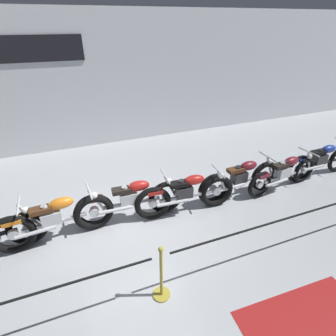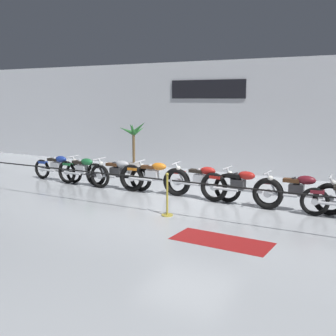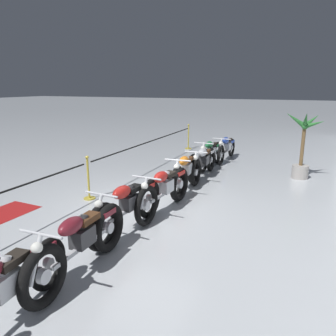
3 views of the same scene
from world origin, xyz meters
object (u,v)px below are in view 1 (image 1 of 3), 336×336
at_px(motorcycle_red_5, 186,194).
at_px(stanchion_far_left, 48,296).
at_px(motorcycle_maroon_6, 241,179).
at_px(motorcycle_orange_3, 55,220).
at_px(motorcycle_red_4, 132,200).
at_px(motorcycle_maroon_7, 284,173).
at_px(motorcycle_blue_8, 321,161).
at_px(stanchion_mid_left, 161,280).
at_px(floor_banner, 304,318).

xyz_separation_m(motorcycle_red_5, stanchion_far_left, (-2.75, -1.78, 0.28)).
bearing_deg(motorcycle_maroon_6, stanchion_far_left, -156.16).
relative_size(motorcycle_orange_3, motorcycle_red_4, 0.97).
xyz_separation_m(motorcycle_maroon_6, stanchion_far_left, (-4.24, -1.87, 0.28)).
height_order(motorcycle_maroon_7, motorcycle_blue_8, motorcycle_blue_8).
distance_m(motorcycle_blue_8, stanchion_mid_left, 5.65).
height_order(stanchion_mid_left, floor_banner, stanchion_mid_left).
height_order(motorcycle_red_4, floor_banner, motorcycle_red_4).
bearing_deg(motorcycle_blue_8, motorcycle_orange_3, -179.96).
bearing_deg(motorcycle_red_5, motorcycle_maroon_7, -0.58).
xyz_separation_m(motorcycle_red_4, stanchion_mid_left, (-0.04, -1.99, -0.13)).
relative_size(motorcycle_red_4, motorcycle_red_5, 1.01).
xyz_separation_m(motorcycle_maroon_6, stanchion_mid_left, (-2.71, -1.87, -0.13)).
distance_m(stanchion_mid_left, floor_banner, 2.18).
xyz_separation_m(motorcycle_red_4, motorcycle_maroon_7, (3.89, -0.24, -0.03)).
bearing_deg(motorcycle_red_4, motorcycle_maroon_7, -3.49).
distance_m(motorcycle_red_5, stanchion_far_left, 3.29).
relative_size(motorcycle_blue_8, stanchion_mid_left, 2.14).
bearing_deg(stanchion_far_left, floor_banner, -18.26).
bearing_deg(motorcycle_maroon_7, motorcycle_maroon_6, 174.17).
bearing_deg(motorcycle_maroon_7, floor_banner, -126.10).
bearing_deg(motorcycle_blue_8, motorcycle_red_4, 179.10).
bearing_deg(floor_banner, motorcycle_maroon_7, 56.14).
relative_size(motorcycle_red_5, motorcycle_blue_8, 1.03).
height_order(motorcycle_maroon_6, stanchion_far_left, stanchion_far_left).
bearing_deg(motorcycle_maroon_7, motorcycle_orange_3, 178.43).
bearing_deg(stanchion_far_left, motorcycle_red_4, 51.68).
height_order(motorcycle_orange_3, motorcycle_blue_8, motorcycle_orange_3).
xyz_separation_m(motorcycle_red_4, stanchion_far_left, (-1.57, -1.99, 0.28)).
bearing_deg(motorcycle_red_4, motorcycle_orange_3, -176.70).
relative_size(motorcycle_orange_3, motorcycle_maroon_7, 1.02).
bearing_deg(motorcycle_blue_8, motorcycle_red_5, -178.23).
bearing_deg(motorcycle_maroon_6, motorcycle_red_5, -176.28).
xyz_separation_m(motorcycle_maroon_7, stanchion_far_left, (-5.46, -1.75, 0.30)).
height_order(motorcycle_blue_8, stanchion_far_left, stanchion_far_left).
height_order(motorcycle_red_5, motorcycle_maroon_7, motorcycle_red_5).
bearing_deg(floor_banner, motorcycle_red_4, 122.37).
relative_size(motorcycle_red_4, stanchion_mid_left, 2.24).
height_order(motorcycle_red_4, motorcycle_red_5, motorcycle_red_5).
bearing_deg(stanchion_mid_left, stanchion_far_left, -180.00).
bearing_deg(motorcycle_red_5, motorcycle_red_4, 169.95).
distance_m(motorcycle_maroon_7, stanchion_far_left, 5.74).
bearing_deg(floor_banner, motorcycle_blue_8, 43.13).
distance_m(motorcycle_maroon_6, stanchion_far_left, 4.65).
xyz_separation_m(motorcycle_maroon_6, floor_banner, (-0.87, -2.99, -0.48)).
relative_size(motorcycle_red_4, motorcycle_maroon_6, 1.02).
height_order(motorcycle_maroon_7, stanchion_mid_left, stanchion_mid_left).
distance_m(motorcycle_blue_8, floor_banner, 4.63).
distance_m(motorcycle_maroon_6, floor_banner, 3.15).
bearing_deg(stanchion_mid_left, motorcycle_red_5, 55.43).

